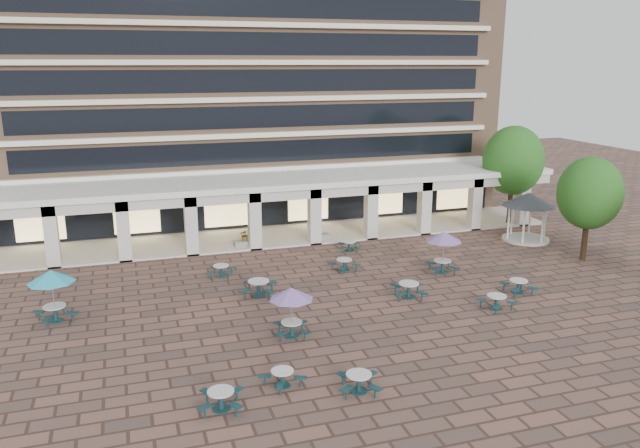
% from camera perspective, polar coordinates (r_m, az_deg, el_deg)
% --- Properties ---
extents(ground, '(120.00, 120.00, 0.00)m').
position_cam_1_polar(ground, '(31.97, 2.51, -8.10)').
color(ground, brown).
rests_on(ground, ground).
extents(apartment_building, '(40.00, 15.50, 25.20)m').
position_cam_1_polar(apartment_building, '(54.09, -7.01, 14.79)').
color(apartment_building, '#967255').
rests_on(apartment_building, ground).
extents(retail_arcade, '(42.00, 6.60, 4.40)m').
position_cam_1_polar(retail_arcade, '(44.65, -4.02, 2.51)').
color(retail_arcade, white).
rests_on(retail_arcade, ground).
extents(picnic_table_0, '(1.90, 1.90, 0.75)m').
position_cam_1_polar(picnic_table_0, '(23.88, -9.04, -15.45)').
color(picnic_table_0, '#123036').
rests_on(picnic_table_0, ground).
extents(picnic_table_1, '(1.86, 1.86, 0.68)m').
position_cam_1_polar(picnic_table_1, '(25.13, -3.46, -13.76)').
color(picnic_table_1, '#123036').
rests_on(picnic_table_1, ground).
extents(picnic_table_3, '(1.89, 1.89, 0.74)m').
position_cam_1_polar(picnic_table_3, '(33.49, 15.83, -6.77)').
color(picnic_table_3, '#123036').
rests_on(picnic_table_3, ground).
extents(picnic_table_4, '(2.27, 2.27, 2.62)m').
position_cam_1_polar(picnic_table_4, '(32.81, -23.37, -4.59)').
color(picnic_table_4, '#123036').
rests_on(picnic_table_4, ground).
extents(picnic_table_5, '(1.94, 1.94, 0.75)m').
position_cam_1_polar(picnic_table_5, '(24.75, 3.57, -14.12)').
color(picnic_table_5, '#123036').
rests_on(picnic_table_5, ground).
extents(picnic_table_6, '(2.06, 2.06, 2.38)m').
position_cam_1_polar(picnic_table_6, '(28.59, -2.64, -6.55)').
color(picnic_table_6, '#123036').
rests_on(picnic_table_6, ground).
extents(picnic_table_7, '(1.73, 1.73, 0.75)m').
position_cam_1_polar(picnic_table_7, '(36.07, 17.68, -5.36)').
color(picnic_table_7, '#123036').
rests_on(picnic_table_7, ground).
extents(picnic_table_8, '(2.35, 2.35, 0.87)m').
position_cam_1_polar(picnic_table_8, '(34.14, -5.64, -5.72)').
color(picnic_table_8, '#123036').
rests_on(picnic_table_8, ground).
extents(picnic_table_9, '(1.89, 1.89, 0.72)m').
position_cam_1_polar(picnic_table_9, '(38.03, 2.23, -3.64)').
color(picnic_table_9, '#123036').
rests_on(picnic_table_9, ground).
extents(picnic_table_10, '(2.16, 2.16, 0.83)m').
position_cam_1_polar(picnic_table_10, '(34.08, 8.11, -5.88)').
color(picnic_table_10, '#123036').
rests_on(picnic_table_10, ground).
extents(picnic_table_11, '(2.19, 2.19, 2.53)m').
position_cam_1_polar(picnic_table_11, '(37.84, 11.25, -1.29)').
color(picnic_table_11, '#123036').
rests_on(picnic_table_11, ground).
extents(picnic_table_12, '(1.89, 1.89, 0.70)m').
position_cam_1_polar(picnic_table_12, '(37.41, -9.03, -4.16)').
color(picnic_table_12, '#123036').
rests_on(picnic_table_12, ground).
extents(picnic_table_13, '(1.75, 1.75, 0.67)m').
position_cam_1_polar(picnic_table_13, '(41.93, 2.69, -1.95)').
color(picnic_table_13, '#123036').
rests_on(picnic_table_13, ground).
extents(gazebo, '(3.68, 3.68, 3.42)m').
position_cam_1_polar(gazebo, '(46.26, 18.51, 1.67)').
color(gazebo, beige).
rests_on(gazebo, ground).
extents(tree_east_a, '(4.00, 4.00, 6.66)m').
position_cam_1_polar(tree_east_a, '(42.63, 23.44, 2.59)').
color(tree_east_a, '#3B2817').
rests_on(tree_east_a, ground).
extents(tree_east_c, '(4.61, 4.61, 7.68)m').
position_cam_1_polar(tree_east_c, '(50.08, 17.25, 5.56)').
color(tree_east_c, '#3B2817').
rests_on(tree_east_c, ground).
extents(planter_left, '(1.50, 0.80, 1.30)m').
position_cam_1_polar(planter_left, '(42.90, -6.85, -1.46)').
color(planter_left, gray).
rests_on(planter_left, ground).
extents(planter_right, '(1.50, 0.85, 1.32)m').
position_cam_1_polar(planter_right, '(44.14, -0.13, -0.87)').
color(planter_right, gray).
rests_on(planter_right, ground).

